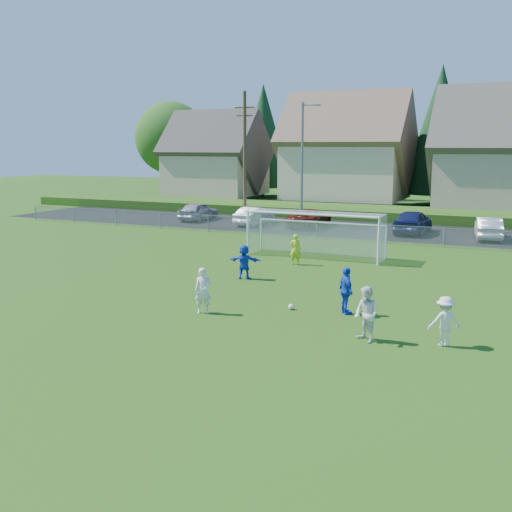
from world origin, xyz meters
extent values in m
plane|color=#193D0C|center=(0.00, 0.00, 0.00)|extent=(160.00, 160.00, 0.00)
plane|color=black|center=(0.00, 27.50, 0.01)|extent=(60.00, 60.00, 0.00)
cube|color=#1E420F|center=(0.00, 35.00, 0.40)|extent=(70.00, 6.00, 0.80)
sphere|color=white|center=(2.59, 5.44, 0.11)|extent=(0.22, 0.22, 0.22)
imported|color=white|center=(-0.17, 3.69, 0.84)|extent=(0.73, 0.66, 1.68)
imported|color=white|center=(6.03, 2.96, 0.87)|extent=(1.08, 1.05, 1.75)
imported|color=white|center=(8.30, 3.57, 0.77)|extent=(1.15, 0.97, 1.54)
imported|color=blue|center=(4.60, 5.72, 0.87)|extent=(0.97, 1.06, 1.73)
imported|color=blue|center=(-1.23, 9.44, 0.79)|extent=(1.53, 0.71, 1.58)
imported|color=#C9DF1A|center=(-0.27, 13.50, 0.79)|extent=(0.66, 0.52, 1.59)
imported|color=#9FA0A6|center=(-13.93, 27.46, 0.73)|extent=(1.84, 4.34, 1.46)
imported|color=white|center=(-8.53, 26.62, 0.69)|extent=(1.73, 4.27, 1.38)
imported|color=#551209|center=(-4.26, 27.17, 0.69)|extent=(2.47, 5.07, 1.39)
imported|color=#151C4B|center=(3.29, 27.03, 0.82)|extent=(2.21, 4.94, 1.65)
imported|color=silver|center=(8.22, 26.51, 0.71)|extent=(2.05, 4.49, 1.43)
cylinder|color=white|center=(-3.65, 15.00, 1.22)|extent=(0.12, 0.12, 2.44)
cylinder|color=white|center=(3.65, 15.00, 1.22)|extent=(0.12, 0.12, 2.44)
cylinder|color=white|center=(0.00, 15.00, 2.44)|extent=(7.30, 0.12, 0.12)
cylinder|color=white|center=(-3.65, 16.80, 0.90)|extent=(0.08, 0.08, 1.80)
cylinder|color=white|center=(3.65, 16.80, 0.90)|extent=(0.08, 0.08, 1.80)
cylinder|color=white|center=(0.00, 16.80, 1.80)|extent=(7.30, 0.08, 0.08)
cube|color=silver|center=(0.00, 16.80, 0.90)|extent=(7.30, 0.02, 1.80)
cube|color=silver|center=(-3.65, 15.90, 1.22)|extent=(0.02, 1.80, 2.44)
cube|color=silver|center=(3.65, 15.90, 1.22)|extent=(0.02, 1.80, 2.44)
cube|color=silver|center=(0.00, 15.90, 2.44)|extent=(7.30, 1.80, 0.02)
cube|color=gray|center=(0.00, 22.00, 1.18)|extent=(52.00, 0.03, 0.03)
cube|color=gray|center=(0.00, 22.00, 0.60)|extent=(52.00, 0.02, 1.14)
cylinder|color=gray|center=(-26.00, 22.00, 0.60)|extent=(0.06, 0.06, 1.20)
cylinder|color=gray|center=(0.00, 22.00, 0.60)|extent=(0.06, 0.06, 1.20)
cylinder|color=slate|center=(-4.50, 26.00, 4.50)|extent=(0.18, 0.18, 9.00)
cylinder|color=slate|center=(-4.00, 26.00, 8.80)|extent=(1.20, 0.12, 0.12)
cube|color=slate|center=(-3.40, 26.00, 8.75)|extent=(0.36, 0.18, 0.12)
cylinder|color=#473321|center=(-9.50, 27.00, 5.00)|extent=(0.26, 0.26, 10.00)
cube|color=#473321|center=(-9.50, 27.00, 8.80)|extent=(1.60, 0.10, 0.10)
cube|color=#473321|center=(-9.50, 27.00, 8.20)|extent=(1.30, 0.10, 0.10)
cube|color=tan|center=(-20.00, 42.00, 3.05)|extent=(9.00, 8.00, 4.50)
pyramid|color=#423D38|center=(-20.00, 42.00, 9.71)|extent=(9.90, 8.80, 4.41)
cube|color=#C6B58E|center=(-6.00, 43.00, 3.55)|extent=(11.00, 9.00, 5.50)
pyramid|color=brown|center=(-6.00, 43.00, 11.26)|extent=(12.10, 9.90, 4.96)
cube|color=tan|center=(9.00, 42.00, 3.30)|extent=(12.00, 10.00, 5.00)
cylinder|color=#382616|center=(-28.00, 46.00, 1.98)|extent=(0.36, 0.36, 3.96)
sphere|color=#2B5B19|center=(-28.00, 46.00, 6.82)|extent=(8.36, 8.36, 8.36)
cylinder|color=#382616|center=(-18.00, 50.00, 0.60)|extent=(0.30, 0.30, 1.20)
cone|color=#143819|center=(-18.00, 50.00, 7.05)|extent=(6.76, 6.76, 11.70)
cylinder|color=#382616|center=(-8.00, 51.00, 0.60)|extent=(0.30, 0.30, 1.20)
cone|color=#143819|center=(-8.00, 51.00, 6.60)|extent=(6.24, 6.24, 10.80)
cylinder|color=#382616|center=(2.00, 48.00, 0.60)|extent=(0.30, 0.30, 1.20)
cone|color=#143819|center=(2.00, 48.00, 7.50)|extent=(7.28, 7.28, 12.60)
camera|label=1|loc=(10.26, -14.77, 6.06)|focal=42.00mm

